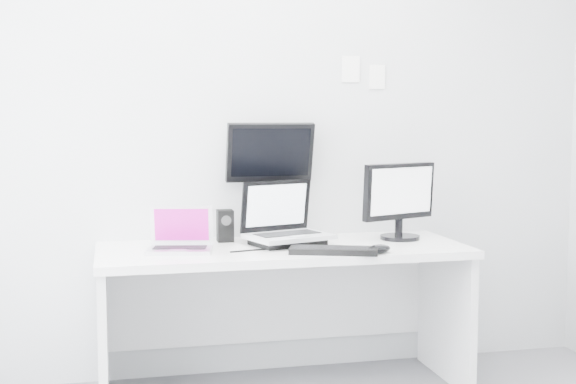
% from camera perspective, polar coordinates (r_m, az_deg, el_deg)
% --- Properties ---
extents(back_wall, '(3.60, 0.00, 3.60)m').
position_cam_1_polar(back_wall, '(4.10, -1.44, 5.35)').
color(back_wall, silver).
rests_on(back_wall, ground).
extents(desk, '(1.80, 0.70, 0.73)m').
position_cam_1_polar(desk, '(3.89, -0.36, -9.33)').
color(desk, white).
rests_on(desk, ground).
extents(macbook, '(0.34, 0.28, 0.23)m').
position_cam_1_polar(macbook, '(3.67, -7.99, -2.66)').
color(macbook, silver).
rests_on(macbook, desk).
extents(speaker, '(0.10, 0.10, 0.16)m').
position_cam_1_polar(speaker, '(3.96, -4.65, -2.49)').
color(speaker, black).
rests_on(speaker, desk).
extents(dell_laptop, '(0.47, 0.41, 0.33)m').
position_cam_1_polar(dell_laptop, '(3.83, 0.07, -1.52)').
color(dell_laptop, '#B6B9BE').
rests_on(dell_laptop, desk).
extents(rear_monitor, '(0.46, 0.18, 0.62)m').
position_cam_1_polar(rear_monitor, '(4.06, -1.39, 0.98)').
color(rear_monitor, black).
rests_on(rear_monitor, desk).
extents(samsung_monitor, '(0.49, 0.35, 0.41)m').
position_cam_1_polar(samsung_monitor, '(4.05, 8.26, -0.59)').
color(samsung_monitor, black).
rests_on(samsung_monitor, desk).
extents(keyboard, '(0.43, 0.27, 0.03)m').
position_cam_1_polar(keyboard, '(3.63, 3.37, -4.31)').
color(keyboard, black).
rests_on(keyboard, desk).
extents(mouse, '(0.15, 0.12, 0.04)m').
position_cam_1_polar(mouse, '(3.64, 6.69, -4.18)').
color(mouse, black).
rests_on(mouse, desk).
extents(wall_note_0, '(0.10, 0.00, 0.14)m').
position_cam_1_polar(wall_note_0, '(4.22, 4.64, 9.00)').
color(wall_note_0, white).
rests_on(wall_note_0, back_wall).
extents(wall_note_1, '(0.09, 0.00, 0.13)m').
position_cam_1_polar(wall_note_1, '(4.27, 6.57, 8.41)').
color(wall_note_1, white).
rests_on(wall_note_1, back_wall).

